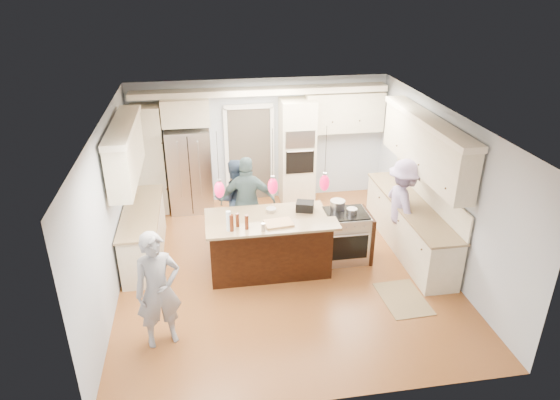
# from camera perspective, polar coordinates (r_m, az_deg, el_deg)

# --- Properties ---
(ground_plane) EXTENTS (6.00, 6.00, 0.00)m
(ground_plane) POSITION_cam_1_polar(r_m,az_deg,el_deg) (8.84, 0.37, -7.72)
(ground_plane) COLOR #A3632C
(ground_plane) RESTS_ON ground
(room_shell) EXTENTS (5.54, 6.04, 2.72)m
(room_shell) POSITION_cam_1_polar(r_m,az_deg,el_deg) (8.00, 0.40, 3.28)
(room_shell) COLOR #B2BCC6
(room_shell) RESTS_ON ground
(refrigerator) EXTENTS (0.90, 0.70, 1.80)m
(refrigerator) POSITION_cam_1_polar(r_m,az_deg,el_deg) (10.70, -10.23, 3.39)
(refrigerator) COLOR #B7B7BC
(refrigerator) RESTS_ON ground
(oven_column) EXTENTS (0.72, 0.69, 2.30)m
(oven_column) POSITION_cam_1_polar(r_m,az_deg,el_deg) (10.81, 1.97, 5.45)
(oven_column) COLOR beige
(oven_column) RESTS_ON ground
(back_upper_cabinets) EXTENTS (5.30, 0.61, 2.54)m
(back_upper_cabinets) POSITION_cam_1_polar(r_m,az_deg,el_deg) (10.56, -6.16, 7.80)
(back_upper_cabinets) COLOR beige
(back_upper_cabinets) RESTS_ON ground
(right_counter_run) EXTENTS (0.64, 3.10, 2.51)m
(right_counter_run) POSITION_cam_1_polar(r_m,az_deg,el_deg) (9.25, 15.17, 0.37)
(right_counter_run) COLOR beige
(right_counter_run) RESTS_ON ground
(left_cabinets) EXTENTS (0.64, 2.30, 2.51)m
(left_cabinets) POSITION_cam_1_polar(r_m,az_deg,el_deg) (9.02, -16.00, -0.40)
(left_cabinets) COLOR beige
(left_cabinets) RESTS_ON ground
(kitchen_island) EXTENTS (2.10, 1.46, 1.12)m
(kitchen_island) POSITION_cam_1_polar(r_m,az_deg,el_deg) (8.61, -1.33, -4.89)
(kitchen_island) COLOR black
(kitchen_island) RESTS_ON ground
(island_range) EXTENTS (0.82, 0.71, 0.92)m
(island_range) POSITION_cam_1_polar(r_m,az_deg,el_deg) (8.96, 7.57, -4.05)
(island_range) COLOR #B7B7BC
(island_range) RESTS_ON ground
(pendant_lights) EXTENTS (1.75, 0.15, 1.03)m
(pendant_lights) POSITION_cam_1_polar(r_m,az_deg,el_deg) (7.50, -0.83, 1.62)
(pendant_lights) COLOR black
(pendant_lights) RESTS_ON ground
(person_bar_end) EXTENTS (0.72, 0.57, 1.72)m
(person_bar_end) POSITION_cam_1_polar(r_m,az_deg,el_deg) (7.00, -13.76, -9.98)
(person_bar_end) COLOR gray
(person_bar_end) RESTS_ON ground
(person_far_left) EXTENTS (0.84, 0.71, 1.56)m
(person_far_left) POSITION_cam_1_polar(r_m,az_deg,el_deg) (9.58, -5.22, 0.25)
(person_far_left) COLOR #314460
(person_far_left) RESTS_ON ground
(person_far_right) EXTENTS (1.07, 0.58, 1.73)m
(person_far_right) POSITION_cam_1_polar(r_m,az_deg,el_deg) (9.19, -3.69, -0.22)
(person_far_right) COLOR #4B6669
(person_far_right) RESTS_ON ground
(person_range_side) EXTENTS (0.70, 1.16, 1.76)m
(person_range_side) POSITION_cam_1_polar(r_m,az_deg,el_deg) (9.26, 13.92, -0.67)
(person_range_side) COLOR #9A88B8
(person_range_side) RESTS_ON ground
(floor_rug) EXTENTS (0.71, 1.00, 0.01)m
(floor_rug) POSITION_cam_1_polar(r_m,az_deg,el_deg) (8.32, 13.89, -10.89)
(floor_rug) COLOR #9A8054
(floor_rug) RESTS_ON ground
(water_bottle) EXTENTS (0.10, 0.10, 0.33)m
(water_bottle) POSITION_cam_1_polar(r_m,az_deg,el_deg) (7.64, -5.89, -2.40)
(water_bottle) COLOR silver
(water_bottle) RESTS_ON kitchen_island
(beer_bottle_a) EXTENTS (0.08, 0.08, 0.27)m
(beer_bottle_a) POSITION_cam_1_polar(r_m,az_deg,el_deg) (7.63, -5.56, -2.63)
(beer_bottle_a) COLOR #4C1E0D
(beer_bottle_a) RESTS_ON kitchen_island
(beer_bottle_b) EXTENTS (0.06, 0.06, 0.24)m
(beer_bottle_b) POSITION_cam_1_polar(r_m,az_deg,el_deg) (7.68, -3.83, -2.53)
(beer_bottle_b) COLOR #4C1E0D
(beer_bottle_b) RESTS_ON kitchen_island
(beer_bottle_c) EXTENTS (0.06, 0.06, 0.23)m
(beer_bottle_c) POSITION_cam_1_polar(r_m,az_deg,el_deg) (7.76, -4.89, -2.30)
(beer_bottle_c) COLOR #4C1E0D
(beer_bottle_c) RESTS_ON kitchen_island
(drink_can) EXTENTS (0.07, 0.07, 0.12)m
(drink_can) POSITION_cam_1_polar(r_m,az_deg,el_deg) (7.65, -1.92, -3.10)
(drink_can) COLOR #B7B7BC
(drink_can) RESTS_ON kitchen_island
(cutting_board) EXTENTS (0.47, 0.36, 0.03)m
(cutting_board) POSITION_cam_1_polar(r_m,az_deg,el_deg) (7.84, -0.16, -2.67)
(cutting_board) COLOR tan
(cutting_board) RESTS_ON kitchen_island
(pot_large) EXTENTS (0.26, 0.26, 0.15)m
(pot_large) POSITION_cam_1_polar(r_m,az_deg,el_deg) (8.83, 6.60, -0.52)
(pot_large) COLOR #B7B7BC
(pot_large) RESTS_ON island_range
(pot_small) EXTENTS (0.18, 0.18, 0.09)m
(pot_small) POSITION_cam_1_polar(r_m,az_deg,el_deg) (8.70, 8.22, -1.24)
(pot_small) COLOR #B7B7BC
(pot_small) RESTS_ON island_range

